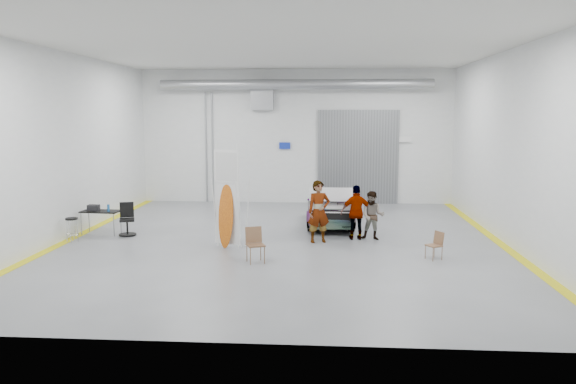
# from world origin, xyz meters

# --- Properties ---
(ground) EXTENTS (16.00, 16.00, 0.00)m
(ground) POSITION_xyz_m (0.00, 0.00, 0.00)
(ground) COLOR slate
(ground) RESTS_ON ground
(room_shell) EXTENTS (14.02, 16.18, 6.01)m
(room_shell) POSITION_xyz_m (0.24, 2.22, 4.08)
(room_shell) COLOR silver
(room_shell) RESTS_ON ground
(sedan_car) EXTENTS (1.78, 4.27, 1.23)m
(sedan_car) POSITION_xyz_m (1.56, 2.92, 0.62)
(sedan_car) COLOR silver
(sedan_car) RESTS_ON ground
(person_a) EXTENTS (0.82, 0.66, 1.97)m
(person_a) POSITION_xyz_m (1.17, 0.01, 0.98)
(person_a) COLOR #956751
(person_a) RESTS_ON ground
(person_b) EXTENTS (0.88, 0.75, 1.58)m
(person_b) POSITION_xyz_m (2.89, 0.49, 0.79)
(person_b) COLOR teal
(person_b) RESTS_ON ground
(person_c) EXTENTS (1.05, 0.49, 1.77)m
(person_c) POSITION_xyz_m (2.38, 0.49, 0.88)
(person_c) COLOR #A06A35
(person_c) RESTS_ON ground
(surfboard_display) EXTENTS (0.83, 0.49, 3.15)m
(surfboard_display) POSITION_xyz_m (-1.49, -0.93, 1.28)
(surfboard_display) COLOR white
(surfboard_display) RESTS_ON ground
(folding_chair_near) EXTENTS (0.59, 0.63, 0.96)m
(folding_chair_near) POSITION_xyz_m (-0.51, -2.58, 0.30)
(folding_chair_near) COLOR brown
(folding_chair_near) RESTS_ON ground
(folding_chair_far) EXTENTS (0.49, 0.60, 0.78)m
(folding_chair_far) POSITION_xyz_m (4.40, -1.89, 0.24)
(folding_chair_far) COLOR brown
(folding_chair_far) RESTS_ON ground
(shop_stool) EXTENTS (0.40, 0.40, 0.78)m
(shop_stool) POSITION_xyz_m (-6.60, -0.53, 0.39)
(shop_stool) COLOR black
(shop_stool) RESTS_ON ground
(work_table) EXTENTS (1.31, 0.74, 1.03)m
(work_table) POSITION_xyz_m (-6.24, 0.73, 0.80)
(work_table) COLOR gray
(work_table) RESTS_ON ground
(office_chair) EXTENTS (0.60, 0.63, 1.08)m
(office_chair) POSITION_xyz_m (-5.20, 0.60, 0.47)
(office_chair) COLOR black
(office_chair) RESTS_ON ground
(trunk_lid) EXTENTS (1.44, 0.87, 0.04)m
(trunk_lid) POSITION_xyz_m (1.56, 1.04, 1.25)
(trunk_lid) COLOR silver
(trunk_lid) RESTS_ON sedan_car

